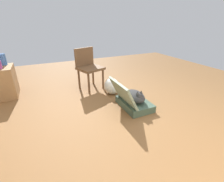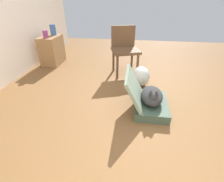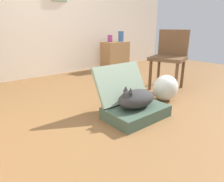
{
  "view_description": "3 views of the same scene",
  "coord_description": "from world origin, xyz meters",
  "px_view_note": "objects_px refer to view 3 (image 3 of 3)",
  "views": [
    {
      "loc": [
        -2.1,
        1.17,
        1.41
      ],
      "look_at": [
        0.05,
        0.17,
        0.34
      ],
      "focal_mm": 25.39,
      "sensor_mm": 36.0,
      "label": 1
    },
    {
      "loc": [
        -1.92,
        0.06,
        1.37
      ],
      "look_at": [
        -0.2,
        0.3,
        0.33
      ],
      "focal_mm": 26.14,
      "sensor_mm": 36.0,
      "label": 2
    },
    {
      "loc": [
        -1.47,
        -1.55,
        0.92
      ],
      "look_at": [
        -0.17,
        0.04,
        0.25
      ],
      "focal_mm": 32.16,
      "sensor_mm": 36.0,
      "label": 3
    }
  ],
  "objects_px": {
    "vase_short": "(121,36)",
    "chair": "(170,56)",
    "cat": "(136,98)",
    "plastic_bag_white": "(165,88)",
    "vase_tall": "(110,39)",
    "suitcase_base": "(136,112)",
    "side_table": "(115,56)"
  },
  "relations": [
    {
      "from": "side_table",
      "to": "plastic_bag_white",
      "type": "bearing_deg",
      "value": -112.02
    },
    {
      "from": "vase_short",
      "to": "side_table",
      "type": "bearing_deg",
      "value": 165.52
    },
    {
      "from": "suitcase_base",
      "to": "vase_tall",
      "type": "height_order",
      "value": "vase_tall"
    },
    {
      "from": "vase_tall",
      "to": "chair",
      "type": "relative_size",
      "value": 0.17
    },
    {
      "from": "cat",
      "to": "chair",
      "type": "xyz_separation_m",
      "value": [
        1.17,
        0.45,
        0.28
      ]
    },
    {
      "from": "vase_short",
      "to": "suitcase_base",
      "type": "bearing_deg",
      "value": -128.07
    },
    {
      "from": "cat",
      "to": "vase_short",
      "type": "height_order",
      "value": "vase_short"
    },
    {
      "from": "side_table",
      "to": "chair",
      "type": "xyz_separation_m",
      "value": [
        -0.29,
        -1.61,
        0.2
      ]
    },
    {
      "from": "plastic_bag_white",
      "to": "chair",
      "type": "height_order",
      "value": "chair"
    },
    {
      "from": "plastic_bag_white",
      "to": "side_table",
      "type": "bearing_deg",
      "value": 67.98
    },
    {
      "from": "plastic_bag_white",
      "to": "side_table",
      "type": "height_order",
      "value": "side_table"
    },
    {
      "from": "vase_tall",
      "to": "vase_short",
      "type": "xyz_separation_m",
      "value": [
        0.28,
        -0.04,
        0.04
      ]
    },
    {
      "from": "suitcase_base",
      "to": "plastic_bag_white",
      "type": "xyz_separation_m",
      "value": [
        0.67,
        0.13,
        0.11
      ]
    },
    {
      "from": "cat",
      "to": "plastic_bag_white",
      "type": "relative_size",
      "value": 1.47
    },
    {
      "from": "cat",
      "to": "vase_tall",
      "type": "xyz_separation_m",
      "value": [
        1.32,
        2.07,
        0.45
      ]
    },
    {
      "from": "cat",
      "to": "vase_tall",
      "type": "distance_m",
      "value": 2.49
    },
    {
      "from": "cat",
      "to": "vase_short",
      "type": "bearing_deg",
      "value": 51.75
    },
    {
      "from": "cat",
      "to": "chair",
      "type": "distance_m",
      "value": 1.29
    },
    {
      "from": "vase_tall",
      "to": "vase_short",
      "type": "distance_m",
      "value": 0.28
    },
    {
      "from": "plastic_bag_white",
      "to": "vase_short",
      "type": "xyz_separation_m",
      "value": [
        0.92,
        1.9,
        0.54
      ]
    },
    {
      "from": "side_table",
      "to": "vase_short",
      "type": "xyz_separation_m",
      "value": [
        0.14,
        -0.04,
        0.41
      ]
    },
    {
      "from": "plastic_bag_white",
      "to": "vase_short",
      "type": "relative_size",
      "value": 1.62
    },
    {
      "from": "suitcase_base",
      "to": "vase_tall",
      "type": "bearing_deg",
      "value": 57.58
    },
    {
      "from": "plastic_bag_white",
      "to": "vase_tall",
      "type": "height_order",
      "value": "vase_tall"
    },
    {
      "from": "suitcase_base",
      "to": "plastic_bag_white",
      "type": "bearing_deg",
      "value": 11.02
    },
    {
      "from": "vase_short",
      "to": "chair",
      "type": "height_order",
      "value": "chair"
    },
    {
      "from": "cat",
      "to": "vase_tall",
      "type": "height_order",
      "value": "vase_tall"
    },
    {
      "from": "suitcase_base",
      "to": "chair",
      "type": "height_order",
      "value": "chair"
    },
    {
      "from": "suitcase_base",
      "to": "cat",
      "type": "bearing_deg",
      "value": 177.95
    },
    {
      "from": "chair",
      "to": "plastic_bag_white",
      "type": "bearing_deg",
      "value": -75.44
    },
    {
      "from": "cat",
      "to": "chair",
      "type": "relative_size",
      "value": 0.6
    },
    {
      "from": "vase_tall",
      "to": "side_table",
      "type": "bearing_deg",
      "value": -0.8
    }
  ]
}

